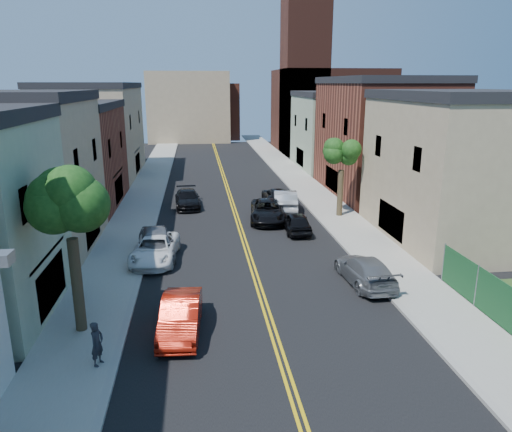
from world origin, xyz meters
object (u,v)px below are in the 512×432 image
object	(u,v)px
dark_car_right_far	(276,196)
pedestrian_left	(97,344)
grey_car_right	(365,270)
black_car_right	(296,222)
white_pickup	(155,249)
grey_car_left	(156,243)
silver_car_right	(285,200)
black_suv_lane	(268,211)
black_car_left	(187,199)
red_sedan	(181,316)

from	to	relation	value
dark_car_right_far	pedestrian_left	bearing A→B (deg)	66.67
grey_car_right	black_car_right	distance (m)	9.27
grey_car_right	dark_car_right_far	xyz separation A→B (m)	(-1.70, 17.55, -0.06)
white_pickup	grey_car_left	world-z (taller)	grey_car_left
white_pickup	grey_car_right	world-z (taller)	white_pickup
black_car_right	silver_car_right	world-z (taller)	silver_car_right
dark_car_right_far	black_suv_lane	bearing A→B (deg)	74.44
silver_car_right	pedestrian_left	size ratio (longest dim) A/B	3.09
white_pickup	silver_car_right	xyz separation A→B (m)	(9.59, 10.37, 0.12)
silver_car_right	grey_car_left	bearing A→B (deg)	52.57
grey_car_right	black_car_right	world-z (taller)	grey_car_right
black_car_left	white_pickup	bearing A→B (deg)	-101.07
dark_car_right_far	black_suv_lane	size ratio (longest dim) A/B	0.84
grey_car_right	black_suv_lane	distance (m)	12.60
black_car_left	grey_car_left	bearing A→B (deg)	-101.60
black_car_left	grey_car_right	size ratio (longest dim) A/B	0.99
red_sedan	pedestrian_left	bearing A→B (deg)	-138.35
grey_car_left	red_sedan	bearing A→B (deg)	-87.59
black_suv_lane	pedestrian_left	distance (m)	20.44
white_pickup	grey_car_left	size ratio (longest dim) A/B	1.06
black_car_right	red_sedan	bearing A→B (deg)	61.31
dark_car_right_far	grey_car_left	bearing A→B (deg)	52.93
black_suv_lane	red_sedan	bearing A→B (deg)	-103.39
black_car_left	pedestrian_left	xyz separation A→B (m)	(-2.90, -23.35, 0.28)
black_car_left	silver_car_right	size ratio (longest dim) A/B	0.95
grey_car_right	black_car_left	bearing A→B (deg)	-64.75
black_car_right	black_suv_lane	distance (m)	3.43
grey_car_left	grey_car_right	distance (m)	12.28
grey_car_right	pedestrian_left	size ratio (longest dim) A/B	2.94
black_suv_lane	pedestrian_left	bearing A→B (deg)	-108.78
black_car_right	black_suv_lane	world-z (taller)	black_suv_lane
white_pickup	pedestrian_left	bearing A→B (deg)	-91.48
black_car_left	dark_car_right_far	bearing A→B (deg)	-0.26
grey_car_left	grey_car_right	size ratio (longest dim) A/B	1.01
white_pickup	dark_car_right_far	xyz separation A→B (m)	(9.30, 12.89, -0.08)
red_sedan	black_suv_lane	world-z (taller)	black_suv_lane
red_sedan	black_suv_lane	size ratio (longest dim) A/B	0.81
silver_car_right	dark_car_right_far	bearing A→B (deg)	-75.90
white_pickup	grey_car_right	size ratio (longest dim) A/B	1.07
grey_car_left	pedestrian_left	size ratio (longest dim) A/B	2.98
dark_car_right_far	pedestrian_left	xyz separation A→B (m)	(-10.50, -23.75, 0.33)
grey_car_right	pedestrian_left	bearing A→B (deg)	23.73
red_sedan	black_car_left	distance (m)	21.09
dark_car_right_far	pedestrian_left	size ratio (longest dim) A/B	2.81
grey_car_left	silver_car_right	bearing A→B (deg)	37.09
red_sedan	black_car_right	world-z (taller)	red_sedan
grey_car_left	black_suv_lane	world-z (taller)	grey_car_left
grey_car_left	pedestrian_left	bearing A→B (deg)	-103.69
grey_car_left	black_car_right	distance (m)	9.99
grey_car_right	black_suv_lane	bearing A→B (deg)	-78.28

